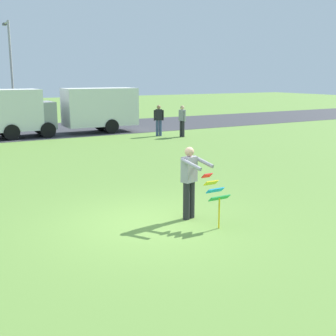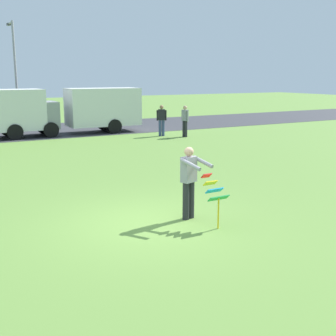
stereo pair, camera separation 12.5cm
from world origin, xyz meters
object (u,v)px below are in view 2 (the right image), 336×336
streetlight_pole (15,66)px  kite_held (214,192)px  person_kite_flyer (189,180)px  person_walker_far (185,120)px  parked_truck_grey_van (90,109)px  person_walker_near (162,119)px

streetlight_pole → kite_held: bearing=-91.1°
person_kite_flyer → kite_held: (0.20, -0.75, -0.15)m
kite_held → person_walker_far: (7.18, 13.10, 0.14)m
kite_held → parked_truck_grey_van: 17.61m
parked_truck_grey_van → person_walker_near: 4.49m
person_kite_flyer → person_walker_far: bearing=59.2°
streetlight_pole → person_walker_far: size_ratio=4.05×
kite_held → parked_truck_grey_van: (3.16, 17.31, 0.62)m
streetlight_pole → person_walker_near: size_ratio=4.05×
parked_truck_grey_van → kite_held: bearing=-100.3°
person_kite_flyer → kite_held: size_ratio=1.47×
kite_held → person_walker_far: person_walker_far is taller
streetlight_pole → person_walker_near: 12.54m
person_kite_flyer → streetlight_pole: (0.66, 24.02, 3.05)m
person_walker_far → person_walker_near: bearing=134.6°
person_kite_flyer → person_walker_near: size_ratio=1.00×
parked_truck_grey_van → person_walker_near: parked_truck_grey_van is taller
streetlight_pole → person_walker_far: 13.80m
kite_held → person_walker_near: (6.23, 14.06, 0.14)m
kite_held → streetlight_pole: 24.98m
kite_held → streetlight_pole: streetlight_pole is taller
kite_held → person_walker_far: 14.94m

